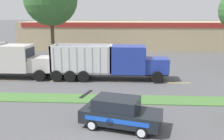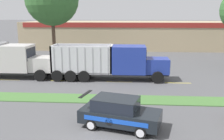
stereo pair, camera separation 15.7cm
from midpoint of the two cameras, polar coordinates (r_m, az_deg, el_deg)
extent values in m
cube|color=#477538|center=(18.63, -1.75, -6.63)|extent=(120.00, 1.98, 0.06)
cube|color=yellow|center=(26.05, -23.07, -2.13)|extent=(2.40, 0.14, 0.01)
cube|color=yellow|center=(24.14, -11.51, -2.46)|extent=(2.40, 0.14, 0.01)
cube|color=yellow|center=(23.35, 1.42, -2.72)|extent=(2.40, 0.14, 0.01)
cube|color=yellow|center=(23.79, 14.55, -2.84)|extent=(2.40, 0.14, 0.01)
cube|color=black|center=(24.13, -0.67, -0.68)|extent=(11.03, 1.33, 0.18)
cube|color=#23389E|center=(24.05, 9.87, 1.03)|extent=(2.20, 1.99, 1.41)
cube|color=#B7B7BC|center=(24.21, 12.53, 0.99)|extent=(0.06, 1.70, 1.20)
cube|color=#23389E|center=(23.79, 3.57, 2.48)|extent=(3.10, 2.42, 2.56)
cube|color=black|center=(23.78, 7.38, 3.48)|extent=(0.04, 2.06, 1.15)
cylinder|color=silver|center=(22.97, -0.54, 3.75)|extent=(0.14, 0.14, 1.28)
cube|color=silver|center=(24.43, -6.88, -0.24)|extent=(5.73, 2.42, 0.12)
cube|color=silver|center=(23.84, -0.36, 2.65)|extent=(0.16, 2.42, 2.54)
cube|color=silver|center=(24.83, -13.30, 2.71)|extent=(0.16, 2.42, 2.54)
cube|color=silver|center=(23.09, -7.46, 2.22)|extent=(5.73, 0.16, 2.54)
cube|color=silver|center=(25.28, -6.50, 3.13)|extent=(5.73, 0.16, 2.54)
cube|color=#BCBCC1|center=(23.59, -13.50, 2.20)|extent=(0.10, 0.04, 2.42)
cube|color=#BCBCC1|center=(23.39, -11.82, 2.19)|extent=(0.10, 0.04, 2.42)
cube|color=#BCBCC1|center=(23.22, -10.11, 2.19)|extent=(0.10, 0.04, 2.42)
cube|color=#BCBCC1|center=(23.06, -8.38, 2.18)|extent=(0.10, 0.04, 2.42)
cube|color=#BCBCC1|center=(22.92, -6.63, 2.17)|extent=(0.10, 0.04, 2.42)
cube|color=#BCBCC1|center=(22.81, -4.86, 2.16)|extent=(0.10, 0.04, 2.42)
cube|color=#BCBCC1|center=(22.72, -3.07, 2.14)|extent=(0.10, 0.04, 2.42)
cube|color=#BCBCC1|center=(22.65, -1.27, 2.12)|extent=(0.10, 0.04, 2.42)
cylinder|color=black|center=(23.09, 10.11, -1.71)|extent=(1.09, 0.30, 1.09)
cylinder|color=black|center=(25.40, 9.51, -0.39)|extent=(1.09, 0.30, 1.09)
cylinder|color=black|center=(23.87, -12.73, -1.36)|extent=(1.09, 0.30, 1.09)
cylinder|color=black|center=(26.10, -11.30, -0.11)|extent=(1.09, 0.30, 1.09)
cylinder|color=black|center=(23.55, -9.77, -1.42)|extent=(1.09, 0.30, 1.09)
cylinder|color=black|center=(25.81, -8.58, -0.15)|extent=(1.09, 0.30, 1.09)
cylinder|color=black|center=(23.29, -6.74, -1.47)|extent=(1.09, 0.30, 1.09)
cylinder|color=black|center=(25.58, -5.81, -0.19)|extent=(1.09, 0.30, 1.09)
cube|color=silver|center=(25.41, -15.62, 1.35)|extent=(2.47, 2.13, 1.40)
cube|color=#B7B7BC|center=(25.03, -12.88, 1.33)|extent=(0.06, 1.82, 1.19)
cube|color=silver|center=(26.30, -21.15, 2.59)|extent=(2.82, 2.60, 2.54)
cube|color=black|center=(25.67, -18.32, 3.59)|extent=(0.04, 2.21, 1.14)
cube|color=#ADADB2|center=(26.93, -24.05, 2.82)|extent=(0.16, 2.60, 2.66)
cylinder|color=black|center=(24.42, -16.46, -1.26)|extent=(1.08, 0.30, 1.08)
cylinder|color=black|center=(26.77, -14.63, 0.03)|extent=(1.08, 0.30, 1.08)
cube|color=black|center=(14.05, 1.75, -10.42)|extent=(4.72, 2.96, 0.72)
cube|color=black|center=(13.87, 0.72, -7.73)|extent=(2.76, 2.23, 0.63)
cube|color=black|center=(13.76, 0.73, -6.42)|extent=(2.76, 2.23, 0.04)
cube|color=black|center=(14.39, -6.24, -5.48)|extent=(0.59, 1.50, 0.03)
cube|color=blue|center=(13.19, 0.52, -11.66)|extent=(3.39, 0.94, 0.25)
cylinder|color=black|center=(13.32, -0.85, -11.76)|extent=(0.38, 0.11, 0.40)
cylinder|color=black|center=(13.10, 6.42, -14.01)|extent=(0.63, 0.35, 0.60)
cylinder|color=silver|center=(13.01, 6.31, -14.21)|extent=(0.41, 0.12, 0.42)
cylinder|color=black|center=(14.70, 7.96, -11.00)|extent=(0.63, 0.35, 0.60)
cylinder|color=silver|center=(14.80, 8.04, -10.84)|extent=(0.41, 0.12, 0.42)
cylinder|color=black|center=(13.86, -4.88, -12.43)|extent=(0.63, 0.35, 0.60)
cylinder|color=silver|center=(13.77, -5.06, -12.60)|extent=(0.41, 0.12, 0.42)
cylinder|color=black|center=(15.38, -2.18, -9.79)|extent=(0.63, 0.35, 0.60)
cylinder|color=silver|center=(15.47, -2.03, -9.65)|extent=(0.41, 0.12, 0.42)
cube|color=tan|center=(48.43, 5.47, 8.08)|extent=(41.79, 12.00, 4.90)
cube|color=maroon|center=(42.28, 5.80, 10.15)|extent=(39.70, 0.10, 0.80)
cylinder|color=brown|center=(34.27, -13.54, 7.12)|extent=(0.46, 0.46, 6.25)
camera|label=1|loc=(0.08, -90.25, -0.05)|focal=40.00mm
camera|label=2|loc=(0.08, 89.75, 0.05)|focal=40.00mm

